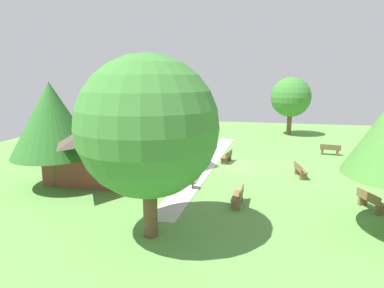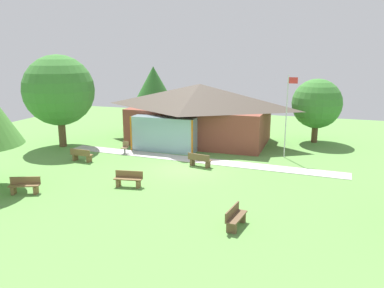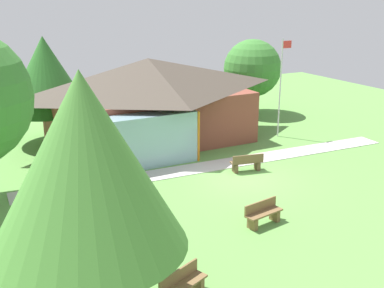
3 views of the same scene
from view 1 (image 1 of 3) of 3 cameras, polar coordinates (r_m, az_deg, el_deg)
The scene contains 14 objects.
ground_plane at distance 22.38m, azimuth 7.42°, elevation -3.77°, with size 44.00×44.00×0.00m, color #609947.
pavilion at distance 22.07m, azimuth -10.90°, elevation 2.19°, with size 11.27×7.77×4.56m.
footpath at distance 22.58m, azimuth 2.68°, elevation -3.50°, with size 19.07×1.30×0.03m, color #BCB7B2.
flagpole at distance 27.79m, azimuth -0.72°, elevation 5.76°, with size 0.64×0.08×5.52m.
bench_front_left at distance 16.99m, azimuth 29.04°, elevation -8.87°, with size 1.56×0.97×0.84m.
bench_front_center at distance 20.62m, azimuth 18.58°, elevation -4.49°, with size 1.55×0.68×0.84m.
bench_rear_near_path at distance 22.96m, azimuth 6.21°, elevation -2.30°, with size 1.56×0.72×0.84m.
bench_front_right at distance 27.25m, azimuth 23.27°, elevation -0.96°, with size 0.64×1.55×0.84m.
bench_mid_left at distance 15.57m, azimuth 8.21°, elevation -9.27°, with size 1.52×0.52×0.84m.
patio_chair_west at distance 17.54m, azimuth -0.08°, elevation -6.65°, with size 0.47×0.47×0.86m.
tree_west_hedge at distance 11.61m, azimuth -7.80°, elevation 2.97°, with size 5.14×5.14×6.79m.
tree_behind_pavilion_left at distance 18.85m, azimuth -23.60°, elevation 4.00°, with size 4.44×4.44×5.74m.
tree_far_east at distance 34.88m, azimuth 17.09°, elevation 7.93°, with size 4.07×4.07×5.98m.
tree_behind_pavilion_right at distance 31.04m, azimuth -9.70°, elevation 6.23°, with size 3.81×3.81×4.97m.
Camera 1 is at (-21.51, -1.55, 5.96)m, focal length 30.11 mm.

